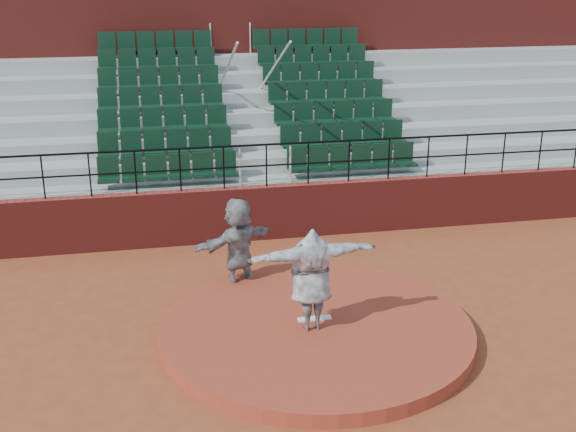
% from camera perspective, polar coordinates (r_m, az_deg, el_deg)
% --- Properties ---
extents(ground, '(90.00, 90.00, 0.00)m').
position_cam_1_polar(ground, '(12.96, 2.25, -9.44)').
color(ground, brown).
rests_on(ground, ground).
extents(pitchers_mound, '(5.50, 5.50, 0.25)m').
position_cam_1_polar(pitchers_mound, '(12.90, 2.26, -8.95)').
color(pitchers_mound, '#9E3823').
rests_on(pitchers_mound, ground).
extents(pitching_rubber, '(0.60, 0.15, 0.03)m').
position_cam_1_polar(pitching_rubber, '(12.97, 2.11, -8.10)').
color(pitching_rubber, white).
rests_on(pitching_rubber, pitchers_mound).
extents(boundary_wall, '(24.00, 0.30, 1.30)m').
position_cam_1_polar(boundary_wall, '(17.20, -1.67, 0.31)').
color(boundary_wall, maroon).
rests_on(boundary_wall, ground).
extents(wall_railing, '(24.04, 0.05, 1.03)m').
position_cam_1_polar(wall_railing, '(16.80, -1.72, 4.77)').
color(wall_railing, black).
rests_on(wall_railing, boundary_wall).
extents(seating_deck, '(24.00, 5.97, 4.63)m').
position_cam_1_polar(seating_deck, '(20.44, -3.48, 5.64)').
color(seating_deck, '#9B9A95').
rests_on(seating_deck, ground).
extents(press_box_facade, '(24.00, 3.00, 7.10)m').
position_cam_1_polar(press_box_facade, '(23.95, -4.98, 12.71)').
color(press_box_facade, maroon).
rests_on(press_box_facade, ground).
extents(pitcher, '(2.29, 0.80, 1.83)m').
position_cam_1_polar(pitcher, '(12.31, 1.84, -5.00)').
color(pitcher, black).
rests_on(pitcher, pitchers_mound).
extents(fielder, '(1.86, 1.37, 1.95)m').
position_cam_1_polar(fielder, '(14.32, -3.94, -2.31)').
color(fielder, black).
rests_on(fielder, ground).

